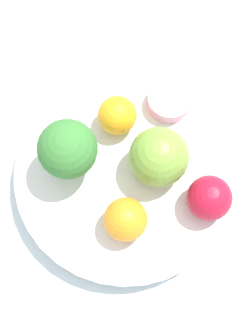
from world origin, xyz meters
TOP-DOWN VIEW (x-y plane):
  - ground_plane at (0.00, 0.00)m, footprint 6.00×6.00m
  - table_surface at (0.00, 0.00)m, footprint 1.20×1.20m
  - bowl at (0.00, 0.00)m, footprint 0.24×0.24m
  - broccoli at (0.02, 0.05)m, footprint 0.06×0.06m
  - apple_red at (0.00, -0.03)m, footprint 0.06×0.06m
  - apple_green at (-0.05, -0.08)m, footprint 0.05×0.05m
  - orange_front at (-0.05, 0.01)m, footprint 0.04×0.04m
  - orange_back at (0.05, -0.00)m, footprint 0.04×0.04m
  - small_cup at (0.07, -0.06)m, footprint 0.05×0.05m

SIDE VIEW (x-z plane):
  - ground_plane at x=0.00m, z-range 0.00..0.00m
  - table_surface at x=0.00m, z-range 0.00..0.02m
  - bowl at x=0.00m, z-range 0.02..0.05m
  - small_cup at x=0.07m, z-range 0.05..0.07m
  - orange_back at x=0.05m, z-range 0.05..0.09m
  - orange_front at x=-0.05m, z-range 0.05..0.09m
  - apple_green at x=-0.05m, z-range 0.05..0.09m
  - apple_red at x=0.00m, z-range 0.05..0.11m
  - broccoli at x=0.02m, z-range 0.05..0.13m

